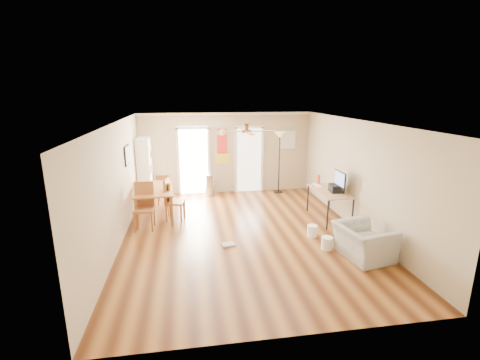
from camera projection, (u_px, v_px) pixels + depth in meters
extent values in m
plane|color=brown|center=(244.00, 234.00, 7.93)|extent=(7.00, 7.00, 0.00)
cube|color=red|center=(222.00, 146.00, 10.85)|extent=(0.46, 0.03, 1.10)
cube|color=white|center=(288.00, 140.00, 11.12)|extent=(0.50, 0.04, 0.60)
cube|color=black|center=(127.00, 155.00, 8.43)|extent=(0.04, 0.66, 0.48)
cylinder|color=#B5B5B7|center=(210.00, 185.00, 10.84)|extent=(0.36, 0.36, 0.68)
cube|color=white|center=(317.00, 185.00, 9.15)|extent=(0.15, 0.42, 0.02)
cube|color=black|center=(336.00, 188.00, 8.54)|extent=(0.34, 0.39, 0.19)
cylinder|color=red|center=(319.00, 179.00, 9.29)|extent=(0.10, 0.10, 0.25)
cylinder|color=white|center=(312.00, 231.00, 7.76)|extent=(0.28, 0.28, 0.27)
cylinder|color=white|center=(327.00, 243.00, 7.12)|extent=(0.29, 0.29, 0.27)
cube|color=#A3A49E|center=(228.00, 245.00, 7.32)|extent=(0.31, 0.26, 0.04)
imported|color=#AFB0AA|center=(363.00, 242.00, 6.71)|extent=(1.07, 1.18, 0.68)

